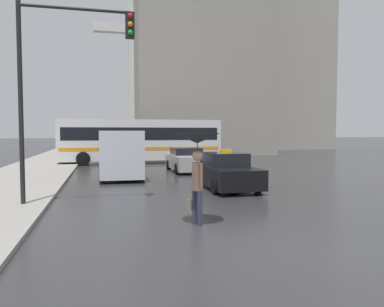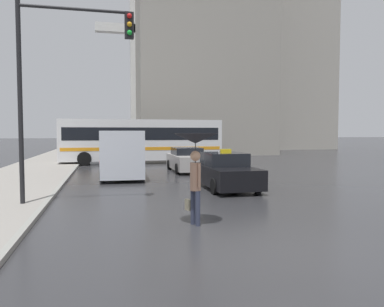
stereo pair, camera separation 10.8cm
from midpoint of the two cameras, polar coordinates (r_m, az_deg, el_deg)
name	(u,v)px [view 1 (the left image)]	position (r m, az deg, el deg)	size (l,w,h in m)	color
ground_plane	(272,250)	(7.73, 11.72, -14.19)	(300.00, 300.00, 0.00)	#2D2D30
taxi	(225,172)	(15.47, 4.91, -2.82)	(1.91, 4.29, 1.62)	black
sedan_red	(187,160)	(22.08, -0.96, -1.02)	(1.91, 4.39, 1.40)	#B7B2AD
ambulance_van	(121,151)	(19.63, -10.90, 0.31)	(2.22, 5.64, 2.38)	silver
city_bus	(141,139)	(28.24, -7.94, 2.18)	(11.88, 2.95, 3.23)	silver
pedestrian_with_umbrella	(197,149)	(9.20, 0.46, 0.73)	(1.13, 1.13, 2.29)	#2D3347
traffic_light	(65,64)	(12.47, -19.08, 12.76)	(3.50, 0.38, 6.40)	black
building_tower_far	(267,59)	(57.01, 11.36, 14.00)	(14.53, 12.46, 26.01)	#A39E93
monument_cross	(133,56)	(41.71, -9.07, 14.45)	(8.10, 0.90, 18.40)	white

